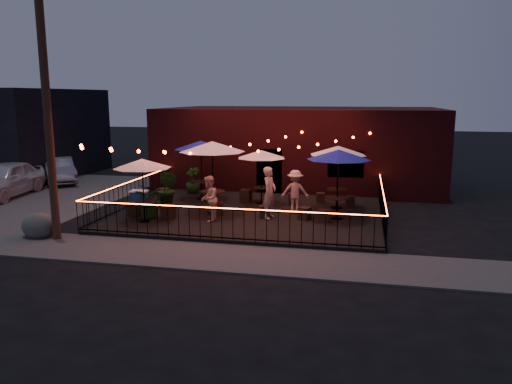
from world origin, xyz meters
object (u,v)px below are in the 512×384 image
(cafe_table_5, at_px, (338,151))
(boulder, at_px, (39,226))
(cafe_table_1, at_px, (201,146))
(utility_pole, at_px, (48,116))
(cafe_table_4, at_px, (339,156))
(cooler, at_px, (139,201))
(cafe_table_2, at_px, (212,148))
(cafe_table_0, at_px, (142,164))
(cafe_table_3, at_px, (261,155))

(cafe_table_5, xyz_separation_m, boulder, (-9.37, -5.92, -2.05))
(cafe_table_1, bearing_deg, cafe_table_5, -5.78)
(utility_pole, bearing_deg, boulder, 170.74)
(cafe_table_4, xyz_separation_m, cafe_table_5, (-0.11, 1.84, -0.05))
(cooler, bearing_deg, cafe_table_5, 11.82)
(cafe_table_2, xyz_separation_m, cafe_table_4, (4.73, 0.07, -0.19))
(cooler, height_order, boulder, cooler)
(cafe_table_2, distance_m, cooler, 3.55)
(utility_pole, height_order, cafe_table_5, utility_pole)
(cafe_table_5, relative_size, boulder, 2.71)
(cafe_table_2, bearing_deg, cafe_table_1, 117.27)
(utility_pole, xyz_separation_m, cafe_table_1, (2.75, 6.64, -1.51))
(utility_pole, xyz_separation_m, cafe_table_0, (2.01, 2.32, -1.77))
(cafe_table_0, height_order, cooler, cafe_table_0)
(cafe_table_4, xyz_separation_m, boulder, (-9.48, -4.08, -2.10))
(cooler, bearing_deg, cafe_table_1, 57.04)
(cafe_table_0, distance_m, cafe_table_2, 2.76)
(utility_pole, distance_m, cafe_table_4, 9.84)
(utility_pole, height_order, boulder, utility_pole)
(utility_pole, height_order, cafe_table_0, utility_pole)
(cafe_table_0, distance_m, cafe_table_3, 5.25)
(cafe_table_2, height_order, boulder, cafe_table_2)
(cafe_table_2, relative_size, cafe_table_3, 1.41)
(cafe_table_3, distance_m, cafe_table_5, 3.16)
(cafe_table_0, relative_size, cafe_table_1, 0.90)
(cafe_table_3, distance_m, cafe_table_4, 3.85)
(utility_pole, xyz_separation_m, cooler, (1.23, 3.60, -3.41))
(cafe_table_1, relative_size, cafe_table_2, 0.84)
(utility_pole, relative_size, cafe_table_1, 2.86)
(utility_pole, bearing_deg, cafe_table_0, 49.12)
(cafe_table_1, distance_m, cafe_table_4, 6.50)
(cafe_table_1, relative_size, cafe_table_4, 1.09)
(cafe_table_1, height_order, cafe_table_5, cafe_table_1)
(cafe_table_3, height_order, cafe_table_5, cafe_table_5)
(cafe_table_1, height_order, cafe_table_4, cafe_table_4)
(utility_pole, distance_m, cafe_table_5, 10.67)
(cafe_table_0, relative_size, cafe_table_3, 1.06)
(boulder, bearing_deg, cooler, 60.97)
(cafe_table_2, bearing_deg, cooler, -169.41)
(cafe_table_1, relative_size, cafe_table_5, 1.01)
(cafe_table_3, relative_size, cafe_table_4, 0.92)
(utility_pole, xyz_separation_m, cafe_table_4, (8.78, 4.19, -1.51))
(boulder, bearing_deg, cafe_table_2, 40.17)
(cafe_table_1, bearing_deg, utility_pole, -112.50)
(cafe_table_2, xyz_separation_m, boulder, (-4.75, -4.01, -2.29))
(cafe_table_1, bearing_deg, cafe_table_0, -99.75)
(cafe_table_5, bearing_deg, cafe_table_0, -150.80)
(cafe_table_1, distance_m, boulder, 7.67)
(cooler, bearing_deg, utility_pole, -115.15)
(cooler, bearing_deg, cafe_table_0, -64.95)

